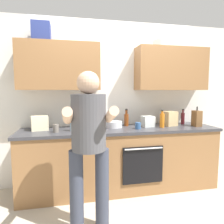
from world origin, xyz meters
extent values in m
plane|color=#B2A893|center=(0.00, 0.00, 0.00)|extent=(12.00, 12.00, 0.00)
cube|color=silver|center=(0.00, 0.36, 1.25)|extent=(4.00, 0.06, 2.50)
cube|color=olive|center=(-0.85, 0.17, 1.77)|extent=(1.11, 0.32, 0.65)
cube|color=olive|center=(0.85, 0.17, 1.77)|extent=(1.11, 0.32, 0.65)
cylinder|color=silver|center=(0.67, 0.17, 2.15)|extent=(0.26, 0.26, 0.10)
cube|color=navy|center=(-1.07, 0.17, 2.23)|extent=(0.24, 0.20, 0.25)
cube|color=olive|center=(0.00, 0.00, 0.43)|extent=(2.80, 0.60, 0.86)
cube|color=#38383D|center=(0.00, 0.00, 0.88)|extent=(2.84, 0.64, 0.04)
cube|color=black|center=(0.23, -0.31, 0.45)|extent=(0.56, 0.02, 0.50)
cylinder|color=silver|center=(0.23, -0.33, 0.68)|extent=(0.52, 0.02, 0.02)
cylinder|color=#383D4C|center=(-0.67, -0.82, 0.43)|extent=(0.14, 0.14, 0.85)
cylinder|color=#383D4C|center=(-0.41, -0.82, 0.43)|extent=(0.14, 0.14, 0.85)
cylinder|color=#4C4C51|center=(-0.54, -0.82, 1.13)|extent=(0.34, 0.34, 0.55)
sphere|color=#D8AD8C|center=(-0.54, -0.82, 1.52)|extent=(0.22, 0.22, 0.22)
cylinder|color=#D8AD8C|center=(-0.74, -0.94, 1.21)|extent=(0.09, 0.31, 0.19)
cylinder|color=#D8AD8C|center=(-0.34, -0.94, 1.21)|extent=(0.09, 0.31, 0.19)
cylinder|color=brown|center=(0.13, 0.18, 0.99)|extent=(0.07, 0.07, 0.18)
cylinder|color=brown|center=(0.13, 0.18, 1.11)|extent=(0.04, 0.04, 0.06)
cylinder|color=black|center=(0.13, 0.18, 1.15)|extent=(0.04, 0.04, 0.02)
cylinder|color=#471419|center=(1.07, 0.16, 0.99)|extent=(0.06, 0.06, 0.18)
cylinder|color=#471419|center=(1.07, 0.16, 1.11)|extent=(0.03, 0.03, 0.05)
cylinder|color=black|center=(1.07, 0.16, 1.14)|extent=(0.03, 0.03, 0.01)
cylinder|color=orange|center=(0.61, -0.05, 1.00)|extent=(0.07, 0.07, 0.20)
cylinder|color=orange|center=(0.61, -0.05, 1.12)|extent=(0.03, 0.03, 0.04)
cylinder|color=black|center=(0.61, -0.05, 1.15)|extent=(0.04, 0.04, 0.02)
cylinder|color=silver|center=(-0.68, -0.06, 0.98)|extent=(0.07, 0.07, 0.16)
cylinder|color=silver|center=(-0.68, -0.06, 1.09)|extent=(0.03, 0.03, 0.05)
cylinder|color=black|center=(-0.68, -0.06, 1.12)|extent=(0.03, 0.03, 0.01)
cylinder|color=black|center=(-0.46, 0.13, 1.01)|extent=(0.06, 0.06, 0.23)
cylinder|color=black|center=(-0.46, 0.13, 1.16)|extent=(0.03, 0.03, 0.06)
cylinder|color=black|center=(-0.46, 0.13, 1.19)|extent=(0.03, 0.03, 0.01)
cylinder|color=#BF4C47|center=(-0.45, -0.05, 0.95)|extent=(0.08, 0.08, 0.10)
cylinder|color=slate|center=(-0.90, -0.10, 0.95)|extent=(0.07, 0.07, 0.10)
cylinder|color=#33598C|center=(0.22, -0.09, 0.95)|extent=(0.08, 0.08, 0.09)
cylinder|color=silver|center=(-0.08, 0.10, 0.95)|extent=(0.25, 0.25, 0.09)
cube|color=brown|center=(1.17, -0.06, 1.02)|extent=(0.10, 0.14, 0.24)
cylinder|color=black|center=(1.16, -0.08, 1.17)|extent=(0.02, 0.02, 0.06)
cylinder|color=black|center=(1.19, -0.04, 1.17)|extent=(0.02, 0.02, 0.06)
cube|color=tan|center=(0.80, 0.08, 1.01)|extent=(0.22, 0.23, 0.22)
cube|color=beige|center=(-1.12, 0.09, 1.00)|extent=(0.25, 0.19, 0.20)
cube|color=silver|center=(0.43, 0.06, 0.98)|extent=(0.18, 0.17, 0.16)
camera|label=1|loc=(-0.72, -2.80, 1.44)|focal=32.61mm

